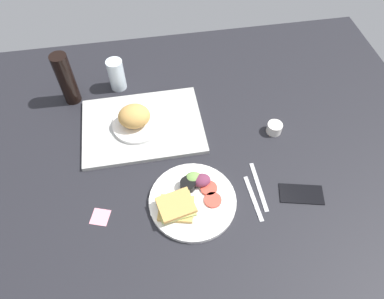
{
  "coord_description": "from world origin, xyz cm",
  "views": [
    {
      "loc": [
        -10.11,
        -68.48,
        102.5
      ],
      "look_at": [
        2.0,
        3.0,
        4.0
      ],
      "focal_mm": 32.74,
      "sensor_mm": 36.0,
      "label": 1
    }
  ],
  "objects": [
    {
      "name": "drinking_glass",
      "position": [
        -22.17,
        43.28,
        6.63
      ],
      "size": [
        6.56,
        6.56,
        13.27
      ],
      "primitive_type": "cylinder",
      "color": "silver",
      "rests_on": "ground_plane"
    },
    {
      "name": "espresso_cup",
      "position": [
        34.29,
        9.13,
        2.0
      ],
      "size": [
        5.6,
        5.6,
        4.0
      ],
      "primitive_type": "cylinder",
      "color": "silver",
      "rests_on": "ground_plane"
    },
    {
      "name": "cell_phone",
      "position": [
        35.25,
        -18.41,
        0.4
      ],
      "size": [
        15.67,
        10.33,
        0.8
      ],
      "primitive_type": "cube",
      "rotation": [
        0.0,
        0.0,
        -0.23
      ],
      "color": "black",
      "rests_on": "ground_plane"
    },
    {
      "name": "bread_plate_near",
      "position": [
        -16.4,
        19.32,
        5.37
      ],
      "size": [
        19.03,
        19.03,
        9.41
      ],
      "color": "white",
      "rests_on": "serving_tray"
    },
    {
      "name": "soda_bottle",
      "position": [
        -40.72,
        38.95,
        10.93
      ],
      "size": [
        6.4,
        6.4,
        21.87
      ],
      "primitive_type": "cylinder",
      "color": "black",
      "rests_on": "ground_plane"
    },
    {
      "name": "knife",
      "position": [
        22.1,
        -13.26,
        0.25
      ],
      "size": [
        1.42,
        19.0,
        0.5
      ],
      "primitive_type": "cube",
      "rotation": [
        0.0,
        0.0,
        1.57
      ],
      "color": "#B7B7BC",
      "rests_on": "ground_plane"
    },
    {
      "name": "ground_plane",
      "position": [
        0.0,
        0.0,
        -1.5
      ],
      "size": [
        190.0,
        150.0,
        3.0
      ],
      "primitive_type": "cube",
      "color": "black"
    },
    {
      "name": "sticky_note",
      "position": [
        -30.82,
        -15.58,
        0.06
      ],
      "size": [
        7.11,
        7.11,
        0.12
      ],
      "primitive_type": "cube",
      "rotation": [
        0.0,
        0.0,
        -0.33
      ],
      "color": "pink",
      "rests_on": "ground_plane"
    },
    {
      "name": "serving_tray",
      "position": [
        -14.22,
        19.5,
        0.8
      ],
      "size": [
        45.22,
        33.3,
        1.6
      ],
      "primitive_type": "cube",
      "rotation": [
        0.0,
        0.0,
        0.01
      ],
      "color": "#B2B2AD",
      "rests_on": "ground_plane"
    },
    {
      "name": "fork",
      "position": [
        19.1,
        -17.26,
        0.25
      ],
      "size": [
        2.36,
        17.05,
        0.5
      ],
      "primitive_type": "cube",
      "rotation": [
        0.0,
        0.0,
        1.63
      ],
      "color": "#B7B7BC",
      "rests_on": "ground_plane"
    },
    {
      "name": "plate_with_salad",
      "position": [
        -1.56,
        -14.84,
        1.71
      ],
      "size": [
        28.47,
        28.47,
        5.4
      ],
      "color": "white",
      "rests_on": "ground_plane"
    }
  ]
}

